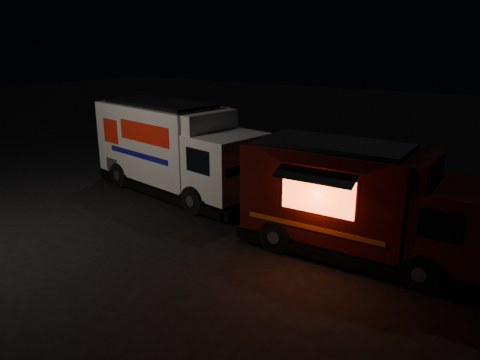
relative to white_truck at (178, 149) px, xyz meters
The scene contains 3 objects.
ground 3.63m from the white_truck, 63.44° to the right, with size 80.00×80.00×0.00m, color black.
white_truck is the anchor object (origin of this frame).
red_truck 7.13m from the white_truck, 12.02° to the right, with size 6.06×2.23×2.82m, color #380B0A, non-canonical shape.
Camera 1 is at (8.69, -9.33, 5.29)m, focal length 35.00 mm.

